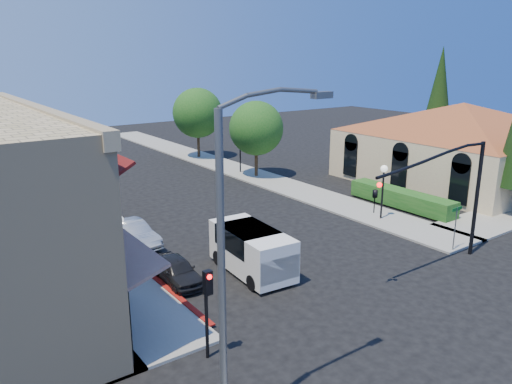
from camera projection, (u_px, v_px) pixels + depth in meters
ground at (393, 309)px, 20.69m from camera, size 120.00×120.00×0.00m
sidewalk_left at (25, 196)px, 36.90m from camera, size 3.50×50.00×0.12m
sidewalk_right at (225, 166)px, 46.73m from camera, size 3.50×50.00×0.12m
curb_red_strip at (157, 282)px, 23.08m from camera, size 0.25×10.00×0.06m
mission_building at (461, 135)px, 41.05m from camera, size 30.12×30.12×6.40m
hedge at (400, 207)px, 34.31m from camera, size 1.40×8.00×1.10m
conifer_far at (439, 95)px, 48.81m from camera, size 3.20×3.20×11.00m
street_tree_a at (256, 128)px, 41.74m from camera, size 4.56×4.56×6.48m
street_tree_b at (198, 113)px, 49.48m from camera, size 4.94×4.94×7.02m
signal_mast_arm at (454, 185)px, 24.06m from camera, size 8.01×0.39×6.00m
secondary_signal at (207, 298)px, 16.68m from camera, size 0.28×0.42×3.32m
cobra_streetlight at (233, 256)px, 12.58m from camera, size 3.60×0.25×9.31m
street_name_sign at (456, 222)px, 26.17m from camera, size 0.80×0.06×2.50m
lamppost_left_near at (120, 234)px, 21.45m from camera, size 0.44×0.44×3.57m
lamppost_left_far at (40, 173)px, 32.41m from camera, size 0.44×0.44×3.57m
lamppost_right_near at (383, 178)px, 31.00m from camera, size 0.44×0.44×3.57m
lamppost_right_far at (240, 143)px, 43.53m from camera, size 0.44×0.44×3.57m
white_van at (252, 248)px, 23.77m from camera, size 2.47×5.03×2.17m
parked_car_a at (177, 270)px, 22.90m from camera, size 1.59×3.63×1.22m
parked_car_b at (133, 234)px, 27.36m from camera, size 1.89×4.24×1.35m
parked_car_c at (97, 204)px, 33.03m from camera, size 1.75×4.11×1.18m
parked_car_d at (79, 182)px, 38.65m from camera, size 2.62×4.68×1.24m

